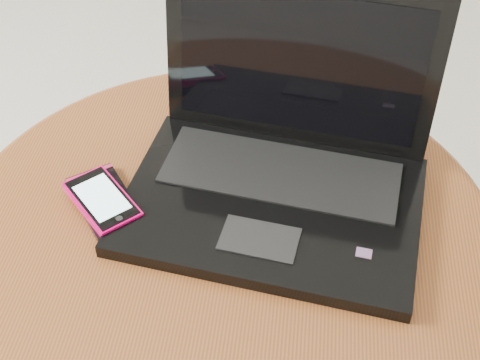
# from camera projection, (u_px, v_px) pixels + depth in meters

# --- Properties ---
(table) EXTENTS (0.67, 0.67, 0.53)m
(table) POSITION_uv_depth(u_px,v_px,m) (224.00, 284.00, 0.88)
(table) COLOR brown
(table) RESTS_ON ground
(laptop) EXTENTS (0.38, 0.32, 0.23)m
(laptop) POSITION_uv_depth(u_px,v_px,m) (280.00, 164.00, 0.81)
(laptop) COLOR black
(laptop) RESTS_ON table
(phone_black) EXTENTS (0.12, 0.13, 0.01)m
(phone_black) POSITION_uv_depth(u_px,v_px,m) (105.00, 202.00, 0.82)
(phone_black) COLOR black
(phone_black) RESTS_ON table
(phone_pink) EXTENTS (0.11, 0.11, 0.01)m
(phone_pink) POSITION_uv_depth(u_px,v_px,m) (102.00, 201.00, 0.81)
(phone_pink) COLOR #E5025D
(phone_pink) RESTS_ON phone_black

